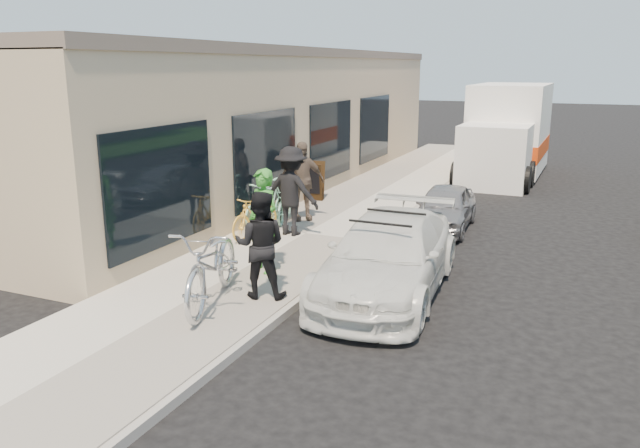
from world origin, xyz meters
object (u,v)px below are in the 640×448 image
(sedan_white, at_px, (388,256))
(woman_rider, at_px, (263,221))
(moving_truck, at_px, (507,136))
(tandem_bike, at_px, (213,264))
(cruiser_bike_b, at_px, (285,204))
(sandwich_board, at_px, (312,181))
(bike_rack, at_px, (287,196))
(bystander_b, at_px, (301,181))
(sedan_silver, at_px, (445,207))
(cruiser_bike_a, at_px, (269,203))
(man_standing, at_px, (260,245))
(cruiser_bike_c, at_px, (255,216))
(bystander_a, at_px, (291,191))

(sedan_white, height_order, woman_rider, woman_rider)
(moving_truck, distance_m, tandem_bike, 14.93)
(moving_truck, relative_size, cruiser_bike_b, 4.05)
(sandwich_board, xyz_separation_m, woman_rider, (1.73, -5.90, 0.40))
(bike_rack, xyz_separation_m, bystander_b, (0.26, 0.25, 0.34))
(sandwich_board, bearing_deg, bystander_b, -84.39)
(bystander_b, bearing_deg, bike_rack, -175.07)
(sedan_silver, height_order, cruiser_bike_a, cruiser_bike_a)
(man_standing, bearing_deg, sedan_white, -159.18)
(cruiser_bike_b, bearing_deg, bike_rack, -11.64)
(woman_rider, distance_m, bystander_b, 3.90)
(cruiser_bike_c, bearing_deg, sedan_white, -17.40)
(man_standing, height_order, cruiser_bike_c, man_standing)
(bike_rack, distance_m, sedan_silver, 3.72)
(sedan_silver, bearing_deg, sandwich_board, 161.94)
(sedan_silver, relative_size, tandem_bike, 1.24)
(sedan_silver, bearing_deg, tandem_bike, -110.79)
(cruiser_bike_c, bearing_deg, bystander_b, 91.84)
(bike_rack, bearing_deg, man_standing, -68.16)
(man_standing, bearing_deg, sandwich_board, -88.76)
(cruiser_bike_a, bearing_deg, sandwich_board, 103.52)
(sedan_silver, distance_m, cruiser_bike_c, 4.50)
(sandwich_board, distance_m, cruiser_bike_b, 2.43)
(cruiser_bike_a, xyz_separation_m, bystander_b, (0.36, 0.94, 0.38))
(cruiser_bike_a, height_order, bystander_a, bystander_a)
(sandwich_board, relative_size, tandem_bike, 0.43)
(cruiser_bike_c, bearing_deg, woman_rider, -47.76)
(sedan_white, bearing_deg, sedan_silver, 87.18)
(tandem_bike, height_order, cruiser_bike_c, tandem_bike)
(sedan_silver, xyz_separation_m, woman_rider, (-2.17, -4.84, 0.56))
(bike_rack, distance_m, man_standing, 5.01)
(woman_rider, bearing_deg, man_standing, -41.47)
(tandem_bike, bearing_deg, cruiser_bike_b, 88.33)
(cruiser_bike_c, xyz_separation_m, bystander_b, (0.23, 1.83, 0.47))
(cruiser_bike_c, height_order, bystander_a, bystander_a)
(bike_rack, relative_size, woman_rider, 0.53)
(woman_rider, bearing_deg, bike_rack, 132.28)
(sedan_white, xyz_separation_m, moving_truck, (0.19, 12.84, 0.73))
(sedan_silver, bearing_deg, bystander_b, -164.25)
(cruiser_bike_a, height_order, cruiser_bike_c, cruiser_bike_a)
(bike_rack, bearing_deg, cruiser_bike_a, -97.65)
(bystander_b, bearing_deg, woman_rider, -112.97)
(bystander_a, relative_size, bystander_b, 1.03)
(tandem_bike, bearing_deg, bystander_a, 83.01)
(sandwich_board, bearing_deg, bike_rack, -92.16)
(moving_truck, distance_m, bystander_b, 9.89)
(man_standing, distance_m, bystander_b, 5.15)
(sandwich_board, xyz_separation_m, sedan_white, (4.00, -5.72, -0.03))
(cruiser_bike_c, bearing_deg, sedan_silver, 49.26)
(sedan_silver, relative_size, moving_truck, 0.48)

